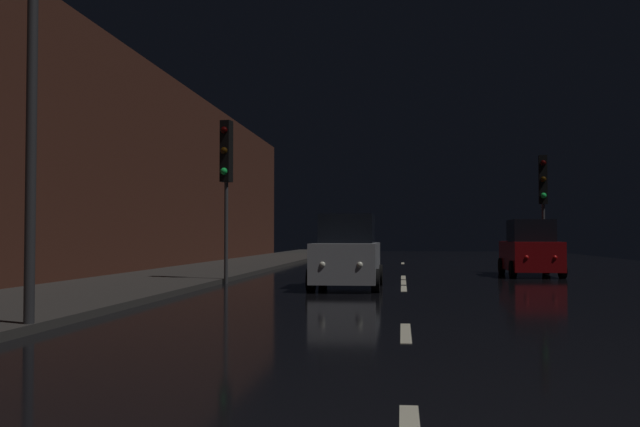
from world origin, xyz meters
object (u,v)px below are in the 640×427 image
Objects in this scene: traffic_light_far_left at (226,165)px; car_approaching_headlights at (347,254)px; car_parked_right_far at (530,250)px; traffic_light_far_right at (543,188)px.

traffic_light_far_left is 4.93m from car_approaching_headlights.
car_parked_right_far is at bearing 137.70° from car_approaching_headlights.
traffic_light_far_left is at bearing -51.55° from traffic_light_far_right.
car_approaching_headlights is (-7.01, -8.49, -2.38)m from traffic_light_far_right.
car_approaching_headlights is at bearing 79.72° from traffic_light_far_left.
traffic_light_far_left is 1.22× the size of car_approaching_headlights.
car_approaching_headlights reaches higher than car_parked_right_far.
traffic_light_far_right reaches higher than car_parked_right_far.
traffic_light_far_left is at bearing -110.53° from car_approaching_headlights.
traffic_light_far_right is at bearing 133.22° from traffic_light_far_left.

